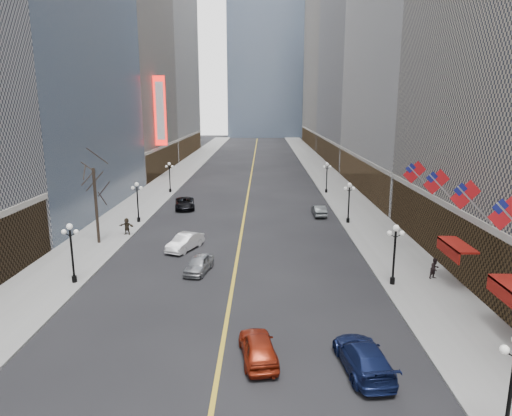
{
  "coord_description": "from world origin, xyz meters",
  "views": [
    {
      "loc": [
        2.21,
        -1.7,
        13.06
      ],
      "look_at": [
        1.87,
        20.81,
        7.95
      ],
      "focal_mm": 32.0,
      "sensor_mm": 36.0,
      "label": 1
    }
  ],
  "objects_px": {
    "car_sb_far": "(319,211)",
    "car_sb_mid": "(258,347)",
    "streetlamp_east_3": "(327,174)",
    "streetlamp_west_2": "(137,198)",
    "car_sb_near": "(363,357)",
    "streetlamp_west_3": "(170,174)",
    "streetlamp_east_2": "(349,199)",
    "streetlamp_west_1": "(71,247)",
    "car_nb_mid": "(185,242)",
    "streetlamp_east_1": "(395,248)",
    "car_nb_far": "(185,203)",
    "car_nb_near": "(199,264)"
  },
  "relations": [
    {
      "from": "car_sb_far",
      "to": "car_sb_mid",
      "type": "bearing_deg",
      "value": 76.26
    },
    {
      "from": "streetlamp_west_2",
      "to": "streetlamp_east_1",
      "type": "bearing_deg",
      "value": -37.33
    },
    {
      "from": "streetlamp_east_3",
      "to": "streetlamp_west_3",
      "type": "relative_size",
      "value": 1.0
    },
    {
      "from": "streetlamp_west_2",
      "to": "car_nb_mid",
      "type": "height_order",
      "value": "streetlamp_west_2"
    },
    {
      "from": "streetlamp_east_1",
      "to": "streetlamp_west_2",
      "type": "xyz_separation_m",
      "value": [
        -23.6,
        18.0,
        0.0
      ]
    },
    {
      "from": "car_sb_near",
      "to": "car_sb_far",
      "type": "distance_m",
      "value": 32.75
    },
    {
      "from": "car_nb_mid",
      "to": "car_nb_near",
      "type": "bearing_deg",
      "value": -47.77
    },
    {
      "from": "streetlamp_east_1",
      "to": "streetlamp_west_3",
      "type": "height_order",
      "value": "same"
    },
    {
      "from": "car_nb_near",
      "to": "car_sb_mid",
      "type": "distance_m",
      "value": 13.68
    },
    {
      "from": "car_sb_near",
      "to": "car_sb_far",
      "type": "relative_size",
      "value": 1.29
    },
    {
      "from": "streetlamp_east_1",
      "to": "streetlamp_west_2",
      "type": "height_order",
      "value": "same"
    },
    {
      "from": "car_sb_near",
      "to": "streetlamp_east_1",
      "type": "bearing_deg",
      "value": -119.09
    },
    {
      "from": "streetlamp_east_2",
      "to": "car_nb_mid",
      "type": "distance_m",
      "value": 19.43
    },
    {
      "from": "streetlamp_west_1",
      "to": "car_nb_far",
      "type": "relative_size",
      "value": 0.87
    },
    {
      "from": "streetlamp_east_1",
      "to": "car_nb_far",
      "type": "height_order",
      "value": "streetlamp_east_1"
    },
    {
      "from": "car_nb_far",
      "to": "car_nb_mid",
      "type": "bearing_deg",
      "value": -90.48
    },
    {
      "from": "streetlamp_west_2",
      "to": "car_sb_mid",
      "type": "distance_m",
      "value": 31.43
    },
    {
      "from": "car_nb_mid",
      "to": "streetlamp_west_1",
      "type": "bearing_deg",
      "value": -107.03
    },
    {
      "from": "car_sb_near",
      "to": "car_nb_far",
      "type": "bearing_deg",
      "value": -74.3
    },
    {
      "from": "streetlamp_west_2",
      "to": "car_nb_near",
      "type": "height_order",
      "value": "streetlamp_west_2"
    },
    {
      "from": "streetlamp_west_3",
      "to": "car_nb_far",
      "type": "height_order",
      "value": "streetlamp_west_3"
    },
    {
      "from": "streetlamp_east_2",
      "to": "car_nb_near",
      "type": "distance_m",
      "value": 21.36
    },
    {
      "from": "car_nb_mid",
      "to": "streetlamp_west_2",
      "type": "bearing_deg",
      "value": 147.92
    },
    {
      "from": "car_nb_mid",
      "to": "streetlamp_east_1",
      "type": "bearing_deg",
      "value": -4.08
    },
    {
      "from": "streetlamp_west_3",
      "to": "streetlamp_east_1",
      "type": "bearing_deg",
      "value": -56.75
    },
    {
      "from": "streetlamp_west_2",
      "to": "streetlamp_west_1",
      "type": "bearing_deg",
      "value": -90.0
    },
    {
      "from": "car_nb_mid",
      "to": "car_sb_mid",
      "type": "relative_size",
      "value": 1.04
    },
    {
      "from": "streetlamp_west_1",
      "to": "car_nb_mid",
      "type": "relative_size",
      "value": 1.0
    },
    {
      "from": "car_nb_near",
      "to": "car_nb_far",
      "type": "bearing_deg",
      "value": 113.54
    },
    {
      "from": "streetlamp_east_1",
      "to": "streetlamp_west_1",
      "type": "bearing_deg",
      "value": 180.0
    },
    {
      "from": "streetlamp_east_1",
      "to": "car_sb_far",
      "type": "bearing_deg",
      "value": 97.37
    },
    {
      "from": "streetlamp_west_2",
      "to": "car_sb_far",
      "type": "bearing_deg",
      "value": 9.98
    },
    {
      "from": "streetlamp_west_2",
      "to": "car_sb_near",
      "type": "xyz_separation_m",
      "value": [
        19.08,
        -29.04,
        -2.16
      ]
    },
    {
      "from": "car_sb_near",
      "to": "streetlamp_west_3",
      "type": "bearing_deg",
      "value": -74.75
    },
    {
      "from": "car_nb_mid",
      "to": "car_nb_far",
      "type": "distance_m",
      "value": 17.2
    },
    {
      "from": "car_nb_far",
      "to": "car_sb_mid",
      "type": "xyz_separation_m",
      "value": [
        9.8,
        -35.46,
        0.01
      ]
    },
    {
      "from": "streetlamp_west_1",
      "to": "streetlamp_west_2",
      "type": "relative_size",
      "value": 1.0
    },
    {
      "from": "streetlamp_west_1",
      "to": "streetlamp_west_3",
      "type": "distance_m",
      "value": 36.0
    },
    {
      "from": "car_nb_near",
      "to": "car_sb_mid",
      "type": "bearing_deg",
      "value": -57.87
    },
    {
      "from": "streetlamp_east_3",
      "to": "streetlamp_west_1",
      "type": "distance_m",
      "value": 43.05
    },
    {
      "from": "streetlamp_west_1",
      "to": "streetlamp_east_3",
      "type": "bearing_deg",
      "value": 56.75
    },
    {
      "from": "car_sb_mid",
      "to": "car_sb_far",
      "type": "xyz_separation_m",
      "value": [
        7.0,
        31.81,
        -0.08
      ]
    },
    {
      "from": "streetlamp_east_3",
      "to": "streetlamp_west_2",
      "type": "height_order",
      "value": "same"
    },
    {
      "from": "streetlamp_east_3",
      "to": "car_sb_near",
      "type": "xyz_separation_m",
      "value": [
        -4.52,
        -47.04,
        -2.16
      ]
    },
    {
      "from": "streetlamp_east_2",
      "to": "streetlamp_west_1",
      "type": "xyz_separation_m",
      "value": [
        -23.6,
        -18.0,
        0.0
      ]
    },
    {
      "from": "car_nb_far",
      "to": "car_sb_far",
      "type": "xyz_separation_m",
      "value": [
        16.8,
        -3.65,
        -0.07
      ]
    },
    {
      "from": "streetlamp_east_1",
      "to": "car_sb_mid",
      "type": "xyz_separation_m",
      "value": [
        -9.8,
        -10.15,
        -2.17
      ]
    },
    {
      "from": "streetlamp_west_3",
      "to": "car_sb_mid",
      "type": "bearing_deg",
      "value": -73.35
    },
    {
      "from": "streetlamp_east_1",
      "to": "streetlamp_east_2",
      "type": "relative_size",
      "value": 1.0
    },
    {
      "from": "streetlamp_east_1",
      "to": "streetlamp_east_3",
      "type": "bearing_deg",
      "value": 90.0
    }
  ]
}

